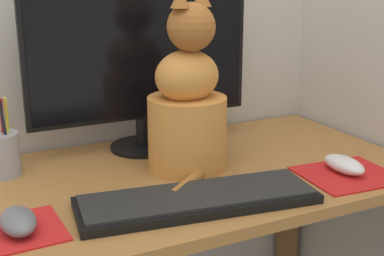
% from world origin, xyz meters
% --- Properties ---
extents(desk, '(1.15, 0.59, 0.71)m').
position_xyz_m(desk, '(0.00, 0.00, 0.59)').
color(desk, '#A87038').
rests_on(desk, ground_plane).
extents(monitor, '(0.58, 0.17, 0.40)m').
position_xyz_m(monitor, '(0.01, 0.20, 0.93)').
color(monitor, black).
rests_on(monitor, desk).
extents(keyboard, '(0.49, 0.22, 0.02)m').
position_xyz_m(keyboard, '(-0.02, -0.17, 0.72)').
color(keyboard, black).
rests_on(keyboard, desk).
extents(mousepad_left, '(0.18, 0.16, 0.00)m').
position_xyz_m(mousepad_left, '(-0.36, -0.13, 0.71)').
color(mousepad_left, red).
rests_on(mousepad_left, desk).
extents(mousepad_right, '(0.22, 0.19, 0.00)m').
position_xyz_m(mousepad_right, '(0.35, -0.18, 0.71)').
color(mousepad_right, red).
rests_on(mousepad_right, desk).
extents(computer_mouse_left, '(0.06, 0.11, 0.04)m').
position_xyz_m(computer_mouse_left, '(-0.35, -0.13, 0.73)').
color(computer_mouse_left, slate).
rests_on(computer_mouse_left, mousepad_left).
extents(computer_mouse_right, '(0.06, 0.11, 0.04)m').
position_xyz_m(computer_mouse_right, '(0.36, -0.17, 0.73)').
color(computer_mouse_right, white).
rests_on(computer_mouse_right, mousepad_right).
extents(cat, '(0.23, 0.28, 0.41)m').
position_xyz_m(cat, '(0.05, 0.02, 0.86)').
color(cat, '#D6893D').
rests_on(cat, desk).
extents(pen_cup, '(0.09, 0.09, 0.18)m').
position_xyz_m(pen_cup, '(-0.34, 0.17, 0.76)').
color(pen_cup, '#99999E').
rests_on(pen_cup, desk).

